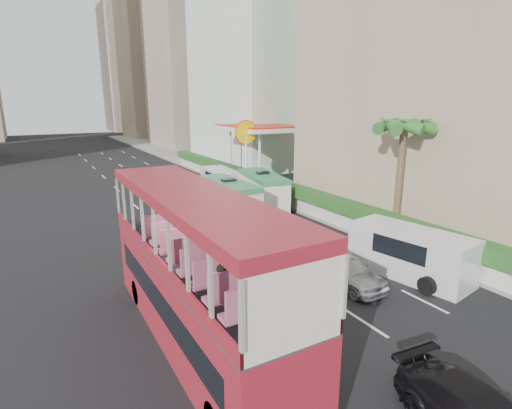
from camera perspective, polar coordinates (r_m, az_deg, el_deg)
ground_plane at (r=17.00m, az=11.42°, el=-12.85°), size 200.00×200.00×0.00m
double_decker_bus at (r=13.05m, az=-8.61°, el=-9.14°), size 2.50×11.00×5.06m
car_silver_lane_a at (r=19.25m, az=-2.41°, el=-9.19°), size 1.99×4.99×1.61m
car_silver_lane_b at (r=18.18m, az=12.62°, el=-11.04°), size 1.62×3.98×1.35m
van_asset at (r=28.47m, az=-4.86°, el=-1.32°), size 2.49×4.46×1.18m
minibus_near at (r=26.77m, az=-3.91°, el=0.59°), size 2.02×5.95×2.63m
minibus_far at (r=29.49m, az=0.94°, el=1.91°), size 3.03×6.17×2.62m
panel_van_near at (r=19.55m, az=21.16°, el=-6.44°), size 3.03×5.64×2.14m
panel_van_far at (r=35.10m, az=-5.04°, el=3.39°), size 2.32×5.15×2.02m
sidewalk at (r=41.69m, az=-1.75°, el=3.91°), size 6.00×120.00×0.18m
kerb_wall at (r=30.89m, az=3.23°, el=1.27°), size 0.30×44.00×1.00m
hedge at (r=30.70m, az=3.25°, el=2.81°), size 1.10×44.00×0.70m
palm_tree at (r=23.95m, az=19.75°, el=3.17°), size 0.36×0.36×6.40m
shell_station at (r=40.04m, az=0.84°, el=7.33°), size 6.50×8.00×5.50m
tower_far_a at (r=98.15m, az=-14.39°, el=22.41°), size 14.00×14.00×44.00m
tower_far_b at (r=119.02m, az=-17.37°, el=19.77°), size 14.00×14.00×40.00m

